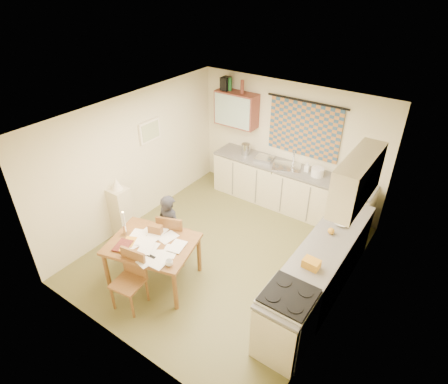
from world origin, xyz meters
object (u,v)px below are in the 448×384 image
Objects in this scene: counter_right at (319,273)px; person at (171,228)px; counter_back at (288,188)px; stove at (286,321)px; chair_far at (175,244)px; shelf_stand at (121,213)px; dining_table at (154,261)px.

person is at bearing -165.29° from counter_right.
counter_right is (1.48, -1.93, -0.00)m from counter_back.
stove reaches higher than chair_far.
stove is at bearing -90.00° from counter_right.
person is 1.19m from shelf_stand.
counter_back is at bearing -104.73° from person.
person is (-0.88, -2.55, 0.19)m from counter_back.
chair_far is at bearing -108.47° from counter_back.
person is at bearing 1.47° from shelf_stand.
counter_back is at bearing 51.43° from shelf_stand.
counter_back is 3.30m from shelf_stand.
shelf_stand is (-3.54, -0.65, 0.05)m from counter_right.
person reaches higher than counter_right.
counter_right reaches higher than dining_table.
shelf_stand is at bearing 172.95° from stove.
counter_back is 2.59× the size of person.
shelf_stand is (-1.29, 0.50, 0.12)m from dining_table.
counter_back is 1.12× the size of counter_right.
dining_table is 0.60m from person.
shelf_stand reaches higher than chair_far.
dining_table is 1.39m from shelf_stand.
stove is at bearing -12.98° from dining_table.
shelf_stand is (-3.54, 0.44, 0.01)m from stove.
counter_right is at bearing 172.76° from chair_far.
counter_back is 3.18m from dining_table.
shelf_stand is (-1.18, -0.03, -0.14)m from person.
shelf_stand is at bearing 5.76° from person.
shelf_stand is at bearing -169.59° from counter_right.
counter_right is 3.02× the size of stove.
stove is 0.66× the size of dining_table.
person is at bearing 19.87° from chair_far.
counter_right is 2.96× the size of shelf_stand.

